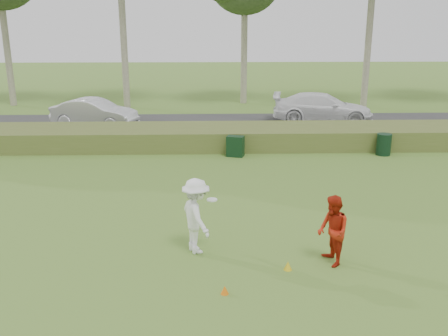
{
  "coord_description": "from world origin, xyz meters",
  "views": [
    {
      "loc": [
        -0.44,
        -10.78,
        5.72
      ],
      "look_at": [
        0.0,
        4.0,
        1.3
      ],
      "focal_mm": 40.0,
      "sensor_mm": 36.0,
      "label": 1
    }
  ],
  "objects_px": {
    "player_white": "(196,216)",
    "cone_orange": "(225,290)",
    "cone_yellow": "(288,266)",
    "car_right": "(323,108)",
    "utility_cabinet": "(235,146)",
    "trash_bin": "(384,144)",
    "player_red": "(333,231)",
    "car_mid": "(94,113)"
  },
  "relations": [
    {
      "from": "player_red",
      "to": "trash_bin",
      "type": "height_order",
      "value": "player_red"
    },
    {
      "from": "player_white",
      "to": "car_right",
      "type": "xyz_separation_m",
      "value": [
        6.83,
        16.4,
        -0.1
      ]
    },
    {
      "from": "cone_yellow",
      "to": "cone_orange",
      "type": "bearing_deg",
      "value": -145.78
    },
    {
      "from": "cone_yellow",
      "to": "player_white",
      "type": "bearing_deg",
      "value": 154.22
    },
    {
      "from": "cone_orange",
      "to": "player_red",
      "type": "bearing_deg",
      "value": 26.68
    },
    {
      "from": "cone_orange",
      "to": "utility_cabinet",
      "type": "bearing_deg",
      "value": 85.9
    },
    {
      "from": "cone_yellow",
      "to": "trash_bin",
      "type": "height_order",
      "value": "trash_bin"
    },
    {
      "from": "player_red",
      "to": "car_right",
      "type": "height_order",
      "value": "player_red"
    },
    {
      "from": "utility_cabinet",
      "to": "car_mid",
      "type": "distance_m",
      "value": 9.6
    },
    {
      "from": "trash_bin",
      "to": "player_red",
      "type": "bearing_deg",
      "value": -115.01
    },
    {
      "from": "player_white",
      "to": "cone_orange",
      "type": "relative_size",
      "value": 10.06
    },
    {
      "from": "utility_cabinet",
      "to": "trash_bin",
      "type": "distance_m",
      "value": 6.5
    },
    {
      "from": "cone_orange",
      "to": "cone_yellow",
      "type": "bearing_deg",
      "value": 34.22
    },
    {
      "from": "player_white",
      "to": "utility_cabinet",
      "type": "relative_size",
      "value": 2.17
    },
    {
      "from": "cone_orange",
      "to": "car_right",
      "type": "height_order",
      "value": "car_right"
    },
    {
      "from": "player_red",
      "to": "trash_bin",
      "type": "bearing_deg",
      "value": 145.47
    },
    {
      "from": "car_right",
      "to": "utility_cabinet",
      "type": "bearing_deg",
      "value": 153.08
    },
    {
      "from": "player_white",
      "to": "cone_orange",
      "type": "height_order",
      "value": "player_white"
    },
    {
      "from": "player_white",
      "to": "cone_yellow",
      "type": "bearing_deg",
      "value": -139.6
    },
    {
      "from": "player_red",
      "to": "utility_cabinet",
      "type": "xyz_separation_m",
      "value": [
        -1.81,
        10.01,
        -0.42
      ]
    },
    {
      "from": "cone_yellow",
      "to": "car_right",
      "type": "xyz_separation_m",
      "value": [
        4.64,
        17.46,
        0.77
      ]
    },
    {
      "from": "player_white",
      "to": "trash_bin",
      "type": "bearing_deg",
      "value": -64.5
    },
    {
      "from": "utility_cabinet",
      "to": "cone_yellow",
      "type": "bearing_deg",
      "value": -68.04
    },
    {
      "from": "player_red",
      "to": "cone_orange",
      "type": "distance_m",
      "value": 3.04
    },
    {
      "from": "player_white",
      "to": "cone_yellow",
      "type": "height_order",
      "value": "player_white"
    },
    {
      "from": "cone_yellow",
      "to": "trash_bin",
      "type": "relative_size",
      "value": 0.23
    },
    {
      "from": "car_right",
      "to": "player_white",
      "type": "bearing_deg",
      "value": 167.28
    },
    {
      "from": "player_white",
      "to": "cone_orange",
      "type": "xyz_separation_m",
      "value": [
        0.65,
        -2.1,
        -0.88
      ]
    },
    {
      "from": "utility_cabinet",
      "to": "car_right",
      "type": "xyz_separation_m",
      "value": [
        5.36,
        7.17,
        0.43
      ]
    },
    {
      "from": "cone_orange",
      "to": "car_right",
      "type": "distance_m",
      "value": 19.52
    },
    {
      "from": "car_right",
      "to": "car_mid",
      "type": "bearing_deg",
      "value": 104.5
    },
    {
      "from": "player_red",
      "to": "cone_orange",
      "type": "bearing_deg",
      "value": -72.84
    },
    {
      "from": "utility_cabinet",
      "to": "player_white",
      "type": "bearing_deg",
      "value": -81.07
    },
    {
      "from": "trash_bin",
      "to": "player_white",
      "type": "bearing_deg",
      "value": -130.67
    },
    {
      "from": "player_white",
      "to": "player_red",
      "type": "distance_m",
      "value": 3.37
    },
    {
      "from": "player_red",
      "to": "cone_yellow",
      "type": "xyz_separation_m",
      "value": [
        -1.09,
        -0.28,
        -0.76
      ]
    },
    {
      "from": "player_white",
      "to": "car_right",
      "type": "bearing_deg",
      "value": -46.42
    },
    {
      "from": "cone_yellow",
      "to": "utility_cabinet",
      "type": "height_order",
      "value": "utility_cabinet"
    },
    {
      "from": "player_white",
      "to": "cone_orange",
      "type": "distance_m",
      "value": 2.37
    },
    {
      "from": "player_red",
      "to": "trash_bin",
      "type": "xyz_separation_m",
      "value": [
        4.69,
        10.05,
        -0.4
      ]
    },
    {
      "from": "player_red",
      "to": "cone_orange",
      "type": "relative_size",
      "value": 8.97
    },
    {
      "from": "player_red",
      "to": "car_right",
      "type": "relative_size",
      "value": 0.31
    }
  ]
}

